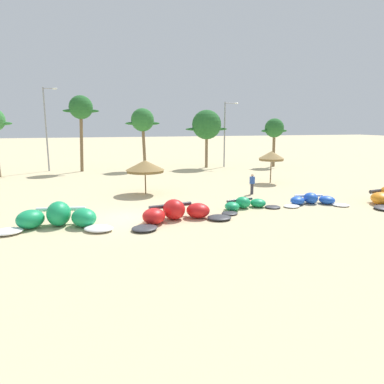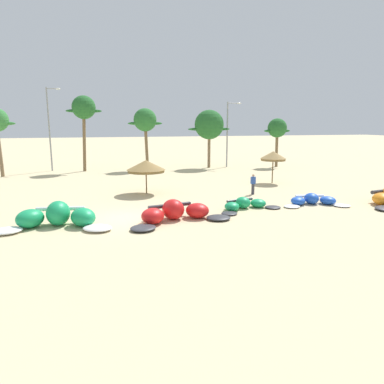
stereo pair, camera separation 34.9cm
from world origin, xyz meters
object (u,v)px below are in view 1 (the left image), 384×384
(person_near_kites, at_px, (252,184))
(palm_center_left, at_px, (143,121))
(beach_umbrella_middle, at_px, (271,156))
(kite_left, at_px, (57,218))
(beach_umbrella_near_van, at_px, (145,166))
(kite_right_of_center, at_px, (312,200))
(palm_center_right, at_px, (207,125))
(kite_center, at_px, (245,204))
(palm_left_of_gap, at_px, (81,109))
(kite_left_of_center, at_px, (176,213))
(lamppost_west_center, at_px, (47,125))
(lamppost_east_center, at_px, (226,131))
(palm_right_of_gap, at_px, (274,129))

(person_near_kites, distance_m, palm_center_left, 19.44)
(beach_umbrella_middle, bearing_deg, person_near_kites, -131.94)
(kite_left, height_order, beach_umbrella_near_van, beach_umbrella_near_van)
(kite_right_of_center, xyz_separation_m, palm_center_right, (-0.37, 22.09, 5.05))
(kite_center, xyz_separation_m, person_near_kites, (2.59, 4.38, 0.53))
(palm_left_of_gap, relative_size, palm_center_left, 1.19)
(kite_right_of_center, bearing_deg, kite_left, -176.56)
(kite_left_of_center, bearing_deg, person_near_kites, 37.84)
(beach_umbrella_near_van, distance_m, lamppost_west_center, 19.39)
(palm_center_left, bearing_deg, kite_left_of_center, -94.16)
(kite_center, bearing_deg, kite_right_of_center, -0.84)
(kite_left, xyz_separation_m, lamppost_west_center, (-2.63, 25.07, 4.82))
(palm_center_left, distance_m, lamppost_west_center, 11.02)
(kite_left, relative_size, kite_center, 1.37)
(lamppost_west_center, bearing_deg, palm_left_of_gap, -20.32)
(kite_center, distance_m, lamppost_west_center, 28.33)
(palm_center_right, bearing_deg, palm_left_of_gap, 177.95)
(kite_left, bearing_deg, kite_right_of_center, 3.44)
(lamppost_east_center, bearing_deg, kite_left_of_center, -117.62)
(kite_right_of_center, bearing_deg, lamppost_east_center, 84.24)
(beach_umbrella_middle, bearing_deg, lamppost_east_center, 87.63)
(palm_center_left, relative_size, palm_right_of_gap, 1.18)
(kite_left, xyz_separation_m, kite_right_of_center, (16.62, 1.00, -0.22))
(person_near_kites, distance_m, palm_left_of_gap, 23.17)
(beach_umbrella_near_van, bearing_deg, kite_center, -51.59)
(kite_left, relative_size, palm_center_right, 0.88)
(kite_left_of_center, distance_m, person_near_kites, 9.69)
(kite_left, bearing_deg, person_near_kites, 21.08)
(beach_umbrella_near_van, height_order, lamppost_west_center, lamppost_west_center)
(beach_umbrella_middle, distance_m, person_near_kites, 6.44)
(kite_center, relative_size, palm_center_left, 0.64)
(beach_umbrella_middle, relative_size, lamppost_east_center, 0.36)
(lamppost_west_center, bearing_deg, palm_center_left, -9.35)
(person_near_kites, bearing_deg, kite_left, -158.92)
(palm_left_of_gap, xyz_separation_m, palm_center_right, (14.98, -0.54, -1.83))
(beach_umbrella_middle, xyz_separation_m, person_near_kites, (-4.15, -4.62, -1.73))
(beach_umbrella_near_van, height_order, beach_umbrella_middle, beach_umbrella_middle)
(kite_right_of_center, xyz_separation_m, person_near_kites, (-2.46, 4.46, 0.52))
(kite_left, distance_m, beach_umbrella_near_van, 10.19)
(kite_left_of_center, bearing_deg, palm_center_left, 85.84)
(palm_left_of_gap, relative_size, palm_right_of_gap, 1.40)
(person_near_kites, relative_size, palm_right_of_gap, 0.26)
(beach_umbrella_middle, bearing_deg, palm_right_of_gap, 60.19)
(beach_umbrella_near_van, bearing_deg, palm_center_right, 55.93)
(beach_umbrella_near_van, relative_size, beach_umbrella_middle, 1.03)
(kite_left_of_center, distance_m, kite_right_of_center, 10.21)
(person_near_kites, relative_size, lamppost_west_center, 0.17)
(beach_umbrella_near_van, distance_m, palm_left_of_gap, 17.06)
(palm_right_of_gap, bearing_deg, lamppost_west_center, 172.94)
(palm_center_right, bearing_deg, palm_right_of_gap, -9.39)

